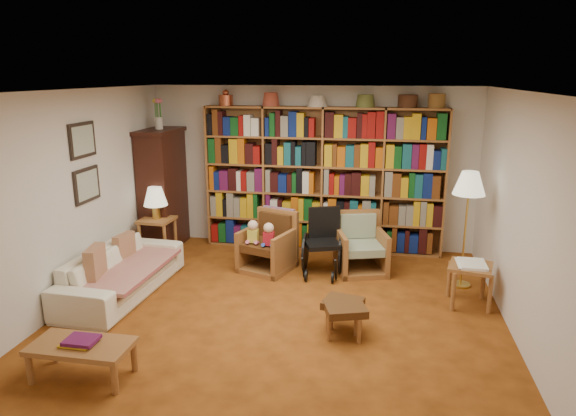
% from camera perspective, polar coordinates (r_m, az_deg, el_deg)
% --- Properties ---
extents(floor, '(5.00, 5.00, 0.00)m').
position_cam_1_polar(floor, '(6.04, -0.80, -11.56)').
color(floor, '#944B16').
rests_on(floor, ground).
extents(ceiling, '(5.00, 5.00, 0.00)m').
position_cam_1_polar(ceiling, '(5.42, -0.90, 12.89)').
color(ceiling, silver).
rests_on(ceiling, wall_back).
extents(wall_back, '(5.00, 0.00, 5.00)m').
position_cam_1_polar(wall_back, '(8.01, 2.60, 4.47)').
color(wall_back, silver).
rests_on(wall_back, floor).
extents(wall_front, '(5.00, 0.00, 5.00)m').
position_cam_1_polar(wall_front, '(3.32, -9.32, -10.85)').
color(wall_front, silver).
rests_on(wall_front, floor).
extents(wall_left, '(0.00, 5.00, 5.00)m').
position_cam_1_polar(wall_left, '(6.54, -22.87, 0.99)').
color(wall_left, silver).
rests_on(wall_left, floor).
extents(wall_right, '(0.00, 5.00, 5.00)m').
position_cam_1_polar(wall_right, '(5.69, 24.71, -1.14)').
color(wall_right, silver).
rests_on(wall_right, floor).
extents(bookshelf, '(3.60, 0.30, 2.42)m').
position_cam_1_polar(bookshelf, '(7.83, 3.88, 3.63)').
color(bookshelf, '#99602F').
rests_on(bookshelf, floor).
extents(curio_cabinet, '(0.50, 0.95, 2.40)m').
position_cam_1_polar(curio_cabinet, '(8.20, -13.73, 2.20)').
color(curio_cabinet, black).
rests_on(curio_cabinet, floor).
extents(framed_pictures, '(0.03, 0.52, 0.97)m').
position_cam_1_polar(framed_pictures, '(6.71, -21.66, 4.70)').
color(framed_pictures, black).
rests_on(framed_pictures, wall_left).
extents(sofa, '(2.00, 0.86, 0.57)m').
position_cam_1_polar(sofa, '(6.74, -17.98, -6.75)').
color(sofa, '#F3EBCE').
rests_on(sofa, floor).
extents(sofa_throw, '(0.86, 1.55, 0.04)m').
position_cam_1_polar(sofa_throw, '(6.72, -17.61, -6.69)').
color(sofa_throw, beige).
rests_on(sofa_throw, sofa).
extents(cushion_left, '(0.16, 0.36, 0.34)m').
position_cam_1_polar(cushion_left, '(7.04, -17.70, -4.42)').
color(cushion_left, maroon).
rests_on(cushion_left, sofa).
extents(cushion_right, '(0.20, 0.42, 0.40)m').
position_cam_1_polar(cushion_right, '(6.47, -20.56, -6.36)').
color(cushion_right, maroon).
rests_on(cushion_right, sofa).
extents(side_table_lamp, '(0.49, 0.49, 0.61)m').
position_cam_1_polar(side_table_lamp, '(7.83, -14.32, -2.13)').
color(side_table_lamp, '#99602F').
rests_on(side_table_lamp, floor).
extents(table_lamp, '(0.35, 0.35, 0.47)m').
position_cam_1_polar(table_lamp, '(7.71, -14.53, 1.15)').
color(table_lamp, gold).
rests_on(table_lamp, side_table_lamp).
extents(armchair_leather, '(0.86, 0.86, 0.83)m').
position_cam_1_polar(armchair_leather, '(7.24, -2.20, -4.08)').
color(armchair_leather, '#99602F').
rests_on(armchair_leather, floor).
extents(armchair_sage, '(0.83, 0.84, 0.81)m').
position_cam_1_polar(armchair_sage, '(7.25, 8.16, -4.47)').
color(armchair_sage, '#99602F').
rests_on(armchair_sage, floor).
extents(wheelchair, '(0.56, 0.72, 0.91)m').
position_cam_1_polar(wheelchair, '(7.06, 3.89, -4.00)').
color(wheelchair, black).
rests_on(wheelchair, floor).
extents(floor_lamp, '(0.40, 0.40, 1.51)m').
position_cam_1_polar(floor_lamp, '(6.74, 19.48, 2.11)').
color(floor_lamp, gold).
rests_on(floor_lamp, floor).
extents(side_table_papers, '(0.57, 0.57, 0.53)m').
position_cam_1_polar(side_table_papers, '(6.43, 19.59, -6.67)').
color(side_table_papers, '#99602F').
rests_on(side_table_papers, floor).
extents(footstool_a, '(0.50, 0.46, 0.35)m').
position_cam_1_polar(footstool_a, '(5.45, 6.38, -11.34)').
color(footstool_a, '#4B2914').
rests_on(footstool_a, floor).
extents(footstool_b, '(0.47, 0.42, 0.34)m').
position_cam_1_polar(footstool_b, '(5.60, 6.12, -10.71)').
color(footstool_b, '#4B2914').
rests_on(footstool_b, floor).
extents(coffee_table, '(0.90, 0.45, 0.39)m').
position_cam_1_polar(coffee_table, '(5.10, -21.98, -14.24)').
color(coffee_table, '#99602F').
rests_on(coffee_table, floor).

